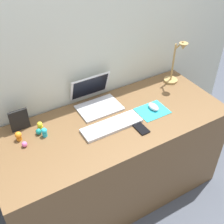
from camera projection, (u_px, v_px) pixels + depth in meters
name	position (u px, v px, depth m)	size (l,w,h in m)	color
ground_plane	(112.00, 191.00, 2.42)	(6.00, 6.00, 0.00)	#474C56
back_wall	(86.00, 84.00, 2.15)	(2.81, 0.05, 1.69)	beige
desk	(112.00, 160.00, 2.19)	(1.61, 0.66, 0.74)	brown
laptop	(95.00, 98.00, 2.09)	(0.30, 0.28, 0.20)	silver
keyboard	(112.00, 126.00, 1.92)	(0.41, 0.13, 0.02)	silver
mousepad	(152.00, 111.00, 2.06)	(0.21, 0.17, 0.00)	#28B7CC
mouse	(153.00, 107.00, 2.06)	(0.06, 0.10, 0.03)	silver
cell_phone	(141.00, 128.00, 1.91)	(0.06, 0.13, 0.01)	black
desk_lamp	(176.00, 64.00, 2.23)	(0.11, 0.16, 0.37)	#A5844C
picture_frame	(19.00, 120.00, 1.86)	(0.12, 0.02, 0.15)	black
toy_figurine_orange	(18.00, 136.00, 1.81)	(0.04, 0.04, 0.06)	orange
toy_figurine_teal	(39.00, 132.00, 1.86)	(0.04, 0.04, 0.04)	teal
toy_figurine_yellow	(40.00, 126.00, 1.89)	(0.04, 0.04, 0.06)	yellow
toy_figurine_cyan	(44.00, 132.00, 1.84)	(0.04, 0.04, 0.06)	#28B7CC
toy_figurine_pink	(24.00, 144.00, 1.77)	(0.03, 0.03, 0.04)	pink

